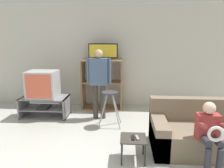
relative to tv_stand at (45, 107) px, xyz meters
The scene contains 12 objects.
wall_back 2.10m from the tv_stand, 32.31° to the left, with size 6.40×0.06×2.60m.
tv_stand is the anchor object (origin of this frame).
television_main 0.53m from the tv_stand, 156.04° to the right, with size 0.64×0.53×0.59m.
media_shelf 1.46m from the tv_stand, 28.38° to the left, with size 1.00×0.45×1.24m.
television_flat 1.86m from the tv_stand, 27.35° to the left, with size 0.71×0.20×0.39m.
folding_stool 1.62m from the tv_stand, 16.89° to the right, with size 0.46×0.36×0.71m.
snack_table 2.59m from the tv_stand, 41.24° to the right, with size 0.37×0.37×0.34m.
remote_control_black 2.60m from the tv_stand, 41.67° to the right, with size 0.04×0.14×0.02m, color black.
remote_control_white 2.65m from the tv_stand, 40.70° to the right, with size 0.04×0.14×0.02m, color gray.
couch 3.45m from the tv_stand, 22.28° to the right, with size 1.87×0.90×0.77m.
person_standing_adult 1.43m from the tv_stand, ahead, with size 0.53×0.20×1.52m.
person_seated_child 3.50m from the tv_stand, 31.69° to the right, with size 0.33×0.43×0.91m.
Camera 1 is at (0.31, -2.16, 1.75)m, focal length 35.00 mm.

